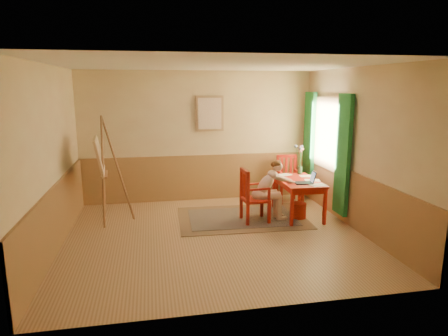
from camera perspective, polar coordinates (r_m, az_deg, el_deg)
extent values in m
cube|color=tan|center=(6.70, -1.25, -9.95)|extent=(5.00, 4.50, 0.02)
cube|color=white|center=(6.23, -1.37, 14.89)|extent=(5.00, 4.50, 0.02)
cube|color=tan|center=(8.53, -3.80, 4.57)|extent=(5.00, 0.02, 2.80)
cube|color=tan|center=(4.15, 3.81, -3.25)|extent=(5.00, 0.02, 2.80)
cube|color=tan|center=(6.41, -24.03, 1.12)|extent=(0.02, 4.50, 2.80)
cube|color=tan|center=(7.16, 18.95, 2.54)|extent=(0.02, 4.50, 2.80)
cube|color=#9B6D3F|center=(8.66, -3.69, -1.37)|extent=(5.00, 0.04, 1.00)
cube|color=#9B6D3F|center=(6.62, -23.12, -6.54)|extent=(0.04, 4.50, 1.00)
cube|color=#9B6D3F|center=(7.34, 18.27, -4.41)|extent=(0.04, 4.50, 1.00)
cube|color=white|center=(8.09, 14.95, 4.86)|extent=(0.02, 1.00, 1.30)
cube|color=tan|center=(8.08, 14.83, 4.86)|extent=(0.03, 1.12, 1.42)
cube|color=#25863A|center=(7.41, 16.92, 1.79)|extent=(0.08, 0.45, 2.20)
cube|color=#25863A|center=(8.80, 12.26, 3.56)|extent=(0.08, 0.45, 2.20)
cube|color=tan|center=(8.46, -2.10, 7.93)|extent=(0.60, 0.04, 0.76)
cube|color=beige|center=(8.44, -2.08, 7.92)|extent=(0.50, 0.02, 0.66)
cube|color=#8C7251|center=(7.56, 2.65, -7.25)|extent=(2.46, 1.69, 0.01)
cube|color=black|center=(7.56, 2.65, -7.19)|extent=(2.04, 1.27, 0.01)
cube|color=red|center=(7.63, 10.78, -1.85)|extent=(0.74, 1.21, 0.04)
cube|color=red|center=(7.64, 10.76, -2.36)|extent=(0.64, 1.11, 0.10)
cube|color=red|center=(7.12, 9.84, -5.81)|extent=(0.06, 0.06, 0.68)
cube|color=red|center=(7.34, 14.46, -5.47)|extent=(0.06, 0.06, 0.68)
cube|color=red|center=(8.12, 7.26, -3.51)|extent=(0.06, 0.06, 0.68)
cube|color=red|center=(8.32, 11.39, -3.27)|extent=(0.06, 0.06, 0.68)
cube|color=red|center=(7.26, 4.55, -4.58)|extent=(0.49, 0.47, 0.05)
cube|color=red|center=(7.09, 3.46, -6.89)|extent=(0.05, 0.05, 0.41)
cube|color=red|center=(7.23, 6.58, -6.59)|extent=(0.05, 0.05, 0.41)
cube|color=red|center=(7.44, 2.52, -5.96)|extent=(0.05, 0.05, 0.41)
cube|color=red|center=(7.57, 5.50, -5.69)|extent=(0.05, 0.05, 0.41)
cube|color=red|center=(6.94, 3.52, -2.79)|extent=(0.05, 0.05, 0.55)
cube|color=red|center=(7.30, 2.55, -2.04)|extent=(0.05, 0.05, 0.55)
cube|color=red|center=(7.06, 3.04, -0.48)|extent=(0.08, 0.44, 0.06)
cube|color=red|center=(7.03, 3.27, -2.72)|extent=(0.03, 0.05, 0.45)
cube|color=red|center=(7.12, 3.02, -2.52)|extent=(0.03, 0.05, 0.45)
cube|color=red|center=(7.22, 2.78, -2.33)|extent=(0.03, 0.05, 0.45)
cube|color=red|center=(7.02, 5.11, -3.11)|extent=(0.41, 0.07, 0.04)
cube|color=red|center=(7.12, 6.57, -3.86)|extent=(0.04, 0.04, 0.22)
cube|color=red|center=(7.38, 4.08, -2.36)|extent=(0.41, 0.07, 0.04)
cube|color=red|center=(7.47, 5.48, -3.08)|extent=(0.04, 0.04, 0.22)
cube|color=red|center=(8.59, 9.32, -2.10)|extent=(0.48, 0.50, 0.05)
cube|color=red|center=(8.80, 7.70, -3.24)|extent=(0.05, 0.05, 0.41)
cube|color=red|center=(8.41, 8.32, -3.97)|extent=(0.05, 0.05, 0.41)
cube|color=red|center=(8.89, 10.17, -3.16)|extent=(0.05, 0.05, 0.41)
cube|color=red|center=(8.51, 10.89, -3.87)|extent=(0.05, 0.05, 0.41)
cube|color=red|center=(8.67, 7.79, 0.11)|extent=(0.05, 0.05, 0.55)
cube|color=red|center=(8.77, 10.29, 0.16)|extent=(0.05, 0.05, 0.55)
cube|color=red|center=(8.67, 9.10, 1.73)|extent=(0.45, 0.09, 0.06)
cube|color=red|center=(8.70, 8.40, 0.03)|extent=(0.05, 0.03, 0.45)
cube|color=red|center=(8.72, 9.04, 0.04)|extent=(0.05, 0.03, 0.45)
cube|color=red|center=(8.75, 9.68, 0.05)|extent=(0.05, 0.03, 0.45)
cube|color=red|center=(8.49, 8.09, -0.54)|extent=(0.08, 0.41, 0.04)
cube|color=red|center=(8.33, 8.37, -1.57)|extent=(0.04, 0.04, 0.22)
cube|color=red|center=(8.59, 10.64, -0.48)|extent=(0.08, 0.41, 0.04)
cube|color=red|center=(8.43, 10.97, -1.50)|extent=(0.04, 0.04, 0.22)
ellipsoid|color=beige|center=(7.27, 5.05, -3.95)|extent=(0.28, 0.34, 0.21)
cylinder|color=beige|center=(7.27, 6.68, -4.07)|extent=(0.41, 0.17, 0.14)
cylinder|color=beige|center=(7.41, 6.22, -3.75)|extent=(0.41, 0.17, 0.14)
cylinder|color=beige|center=(7.40, 8.01, -5.73)|extent=(0.11, 0.11, 0.46)
cylinder|color=beige|center=(7.55, 7.54, -5.38)|extent=(0.11, 0.11, 0.46)
cube|color=beige|center=(7.50, 8.37, -7.32)|extent=(0.20, 0.09, 0.07)
cube|color=beige|center=(7.64, 7.89, -6.94)|extent=(0.20, 0.09, 0.07)
ellipsoid|color=beige|center=(7.26, 6.08, -2.34)|extent=(0.46, 0.29, 0.48)
ellipsoid|color=beige|center=(7.27, 7.10, -0.95)|extent=(0.20, 0.28, 0.16)
sphere|color=beige|center=(7.28, 7.83, 0.22)|extent=(0.19, 0.19, 0.18)
ellipsoid|color=#5B3315|center=(7.26, 7.70, 0.62)|extent=(0.18, 0.19, 0.13)
sphere|color=#5B3315|center=(7.23, 7.17, 0.52)|extent=(0.10, 0.10, 0.10)
cylinder|color=beige|center=(7.20, 8.12, -1.52)|extent=(0.20, 0.09, 0.14)
cylinder|color=beige|center=(7.31, 9.51, -1.96)|extent=(0.27, 0.15, 0.15)
sphere|color=beige|center=(7.23, 8.77, -1.72)|extent=(0.09, 0.09, 0.08)
sphere|color=beige|center=(7.39, 10.24, -2.19)|extent=(0.07, 0.07, 0.07)
cylinder|color=beige|center=(7.43, 7.32, -1.06)|extent=(0.21, 0.11, 0.14)
cylinder|color=beige|center=(7.51, 8.80, -1.56)|extent=(0.27, 0.11, 0.15)
sphere|color=beige|center=(7.48, 7.90, -1.23)|extent=(0.09, 0.09, 0.08)
sphere|color=beige|center=(7.55, 9.69, -1.88)|extent=(0.07, 0.07, 0.07)
cube|color=#1E2338|center=(7.37, 11.45, -2.13)|extent=(0.33, 0.25, 0.02)
cube|color=#2D3342|center=(7.37, 11.45, -2.10)|extent=(0.29, 0.20, 0.00)
cube|color=#1E2338|center=(7.39, 12.85, -1.25)|extent=(0.09, 0.23, 0.21)
cube|color=#99BFF2|center=(7.39, 12.76, -1.29)|extent=(0.07, 0.19, 0.17)
cube|color=white|center=(7.29, 13.51, -2.41)|extent=(0.32, 0.26, 0.00)
cube|color=white|center=(7.96, 11.98, -1.15)|extent=(0.31, 0.23, 0.00)
cube|color=white|center=(7.99, 8.73, -0.98)|extent=(0.34, 0.29, 0.00)
cube|color=white|center=(7.62, 12.71, -1.76)|extent=(0.32, 0.26, 0.00)
cylinder|color=#3F724C|center=(8.12, 10.97, -0.29)|extent=(0.10, 0.10, 0.16)
cylinder|color=#3F7233|center=(8.12, 10.70, 1.62)|extent=(0.07, 0.13, 0.42)
sphere|color=#728CD8|center=(8.12, 10.42, 3.13)|extent=(0.07, 0.07, 0.06)
cylinder|color=#3F7233|center=(8.03, 11.01, 1.58)|extent=(0.06, 0.09, 0.44)
sphere|color=pink|center=(7.94, 11.02, 3.08)|extent=(0.05, 0.05, 0.04)
cylinder|color=#3F7233|center=(8.10, 11.05, 1.25)|extent=(0.03, 0.05, 0.32)
sphere|color=pink|center=(8.09, 11.10, 2.40)|extent=(0.05, 0.05, 0.05)
cylinder|color=#3F7233|center=(8.01, 11.02, 1.44)|extent=(0.07, 0.13, 0.41)
sphere|color=#728CD8|center=(7.91, 11.05, 2.81)|extent=(0.06, 0.06, 0.06)
cylinder|color=#3F7233|center=(8.13, 11.19, 1.42)|extent=(0.09, 0.09, 0.36)
sphere|color=pink|center=(8.15, 11.38, 2.72)|extent=(0.05, 0.05, 0.05)
cylinder|color=#3F7233|center=(8.11, 11.12, 1.42)|extent=(0.05, 0.06, 0.37)
sphere|color=pink|center=(8.10, 11.25, 2.73)|extent=(0.05, 0.05, 0.05)
cylinder|color=#3F7233|center=(8.13, 11.14, 1.62)|extent=(0.08, 0.11, 0.42)
sphere|color=#728CD8|center=(8.15, 11.29, 3.12)|extent=(0.05, 0.05, 0.05)
cylinder|color=red|center=(7.64, 10.82, -6.11)|extent=(0.34, 0.34, 0.30)
cylinder|color=brown|center=(7.27, -17.21, -0.54)|extent=(0.07, 0.36, 1.97)
cylinder|color=brown|center=(7.59, -17.16, -0.04)|extent=(0.13, 0.36, 1.97)
cylinder|color=brown|center=(7.43, -15.13, -0.18)|extent=(0.52, 0.08, 1.98)
cylinder|color=brown|center=(7.45, -17.35, -0.90)|extent=(0.08, 0.55, 0.03)
cube|color=brown|center=(7.45, -16.86, -0.87)|extent=(0.11, 0.60, 0.03)
cube|color=tan|center=(7.38, -17.71, 1.71)|extent=(0.23, 0.88, 0.66)
cube|color=beige|center=(7.38, -17.54, 1.72)|extent=(0.18, 0.79, 0.57)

